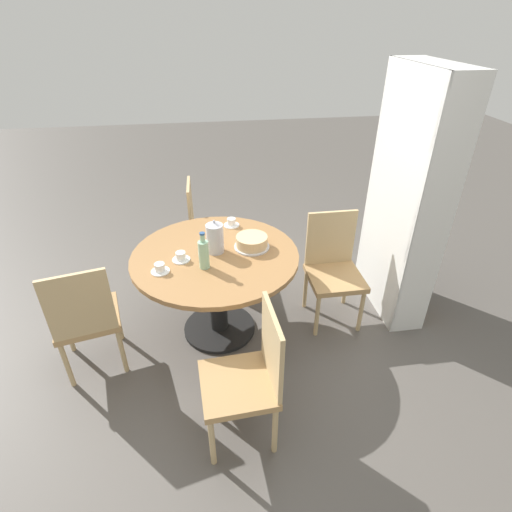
{
  "coord_description": "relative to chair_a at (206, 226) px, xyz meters",
  "views": [
    {
      "loc": [
        2.48,
        -0.06,
        2.25
      ],
      "look_at": [
        0.0,
        0.3,
        0.68
      ],
      "focal_mm": 28.0,
      "sensor_mm": 36.0,
      "label": 1
    }
  ],
  "objects": [
    {
      "name": "water_bottle",
      "position": [
        1.1,
        -0.04,
        0.36
      ],
      "size": [
        0.07,
        0.07,
        0.27
      ],
      "color": "#99C6A3",
      "rests_on": "dining_table"
    },
    {
      "name": "cup_b",
      "position": [
        0.99,
        -0.2,
        0.28
      ],
      "size": [
        0.13,
        0.13,
        0.06
      ],
      "color": "white",
      "rests_on": "dining_table"
    },
    {
      "name": "cup_a",
      "position": [
        1.12,
        -0.34,
        0.28
      ],
      "size": [
        0.13,
        0.13,
        0.06
      ],
      "color": "white",
      "rests_on": "dining_table"
    },
    {
      "name": "chair_d",
      "position": [
        0.87,
        0.98,
        0.0
      ],
      "size": [
        0.42,
        0.42,
        0.9
      ],
      "rotation": [
        0.0,
        0.0,
        7.86
      ],
      "color": "tan",
      "rests_on": "ground_plane"
    },
    {
      "name": "cake_main",
      "position": [
        0.88,
        0.32,
        0.3
      ],
      "size": [
        0.26,
        0.26,
        0.09
      ],
      "color": "silver",
      "rests_on": "dining_table"
    },
    {
      "name": "ground_plane",
      "position": [
        0.94,
        0.04,
        -0.47
      ],
      "size": [
        14.0,
        14.0,
        0.0
      ],
      "primitive_type": "plane",
      "color": "#56514C"
    },
    {
      "name": "chair_c",
      "position": [
        1.87,
        0.17,
        0.0
      ],
      "size": [
        0.44,
        0.44,
        0.9
      ],
      "rotation": [
        0.0,
        0.0,
        6.34
      ],
      "color": "tan",
      "rests_on": "ground_plane"
    },
    {
      "name": "dining_table",
      "position": [
        0.94,
        0.04,
        0.09
      ],
      "size": [
        1.22,
        1.22,
        0.72
      ],
      "color": "black",
      "rests_on": "ground_plane"
    },
    {
      "name": "chair_b",
      "position": [
        1.21,
        -0.86,
        0.0
      ],
      "size": [
        0.5,
        0.5,
        0.9
      ],
      "rotation": [
        0.0,
        0.0,
        4.94
      ],
      "color": "tan",
      "rests_on": "ground_plane"
    },
    {
      "name": "chair_a",
      "position": [
        0.0,
        0.0,
        0.0
      ],
      "size": [
        0.43,
        0.43,
        0.9
      ],
      "rotation": [
        0.0,
        0.0,
        3.12
      ],
      "color": "tan",
      "rests_on": "ground_plane"
    },
    {
      "name": "cup_c",
      "position": [
        0.52,
        0.2,
        0.28
      ],
      "size": [
        0.13,
        0.13,
        0.06
      ],
      "color": "white",
      "rests_on": "dining_table"
    },
    {
      "name": "coffee_pot",
      "position": [
        0.9,
        0.05,
        0.37
      ],
      "size": [
        0.13,
        0.13,
        0.26
      ],
      "color": "silver",
      "rests_on": "dining_table"
    },
    {
      "name": "bookshelf",
      "position": [
        0.77,
        1.53,
        0.45
      ],
      "size": [
        0.82,
        0.28,
        1.95
      ],
      "rotation": [
        0.0,
        0.0,
        3.14
      ],
      "color": "silver",
      "rests_on": "ground_plane"
    }
  ]
}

